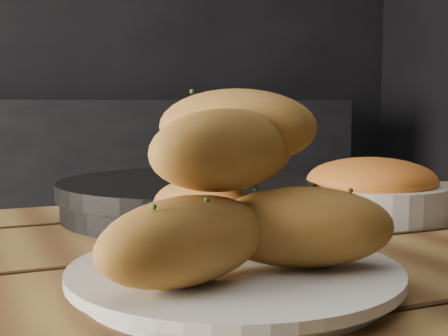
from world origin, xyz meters
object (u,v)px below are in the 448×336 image
skillet (188,197)px  bowl (371,190)px  bread_rolls (231,192)px  plate (234,277)px

skillet → bowl: (0.21, -0.09, 0.01)m
bread_rolls → skillet: size_ratio=0.55×
plate → skillet: skillet is taller
bread_rolls → skillet: bread_rolls is taller
bread_rolls → plate: bearing=-62.9°
bread_rolls → bowl: (0.28, 0.21, -0.04)m
plate → bread_rolls: (-0.00, 0.00, 0.06)m
skillet → bowl: size_ratio=2.39×
bowl → plate: bearing=-143.1°
bread_rolls → bowl: 0.35m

